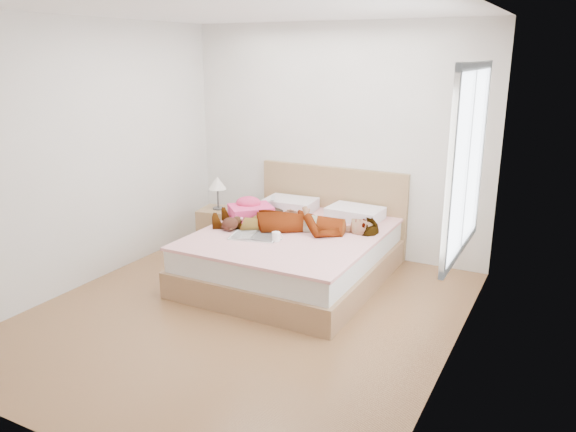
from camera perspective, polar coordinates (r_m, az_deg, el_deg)
The scene contains 11 objects.
ground at distance 5.16m, azimuth -4.47°, elevation -9.86°, with size 4.00×4.00×0.00m, color #4C2A17.
woman at distance 5.78m, azimuth 0.85°, elevation -0.19°, with size 0.65×1.72×0.24m, color white.
hair at distance 6.44m, azimuth -1.86°, elevation 0.78°, with size 0.39×0.48×0.07m, color black.
phone at distance 6.33m, azimuth -1.54°, elevation 1.82°, with size 0.04×0.09×0.01m, color silver.
room_shell at distance 4.33m, azimuth 17.76°, elevation 5.29°, with size 4.00×4.00×4.00m.
bed at distance 5.88m, azimuth 0.84°, elevation -3.52°, with size 1.80×2.08×1.00m.
towel at distance 6.17m, azimuth -3.86°, elevation 0.63°, with size 0.57×0.58×0.24m.
magazine at distance 5.57m, azimuth -3.44°, elevation -2.04°, with size 0.53×0.42×0.03m.
coffee_mug at distance 5.43m, azimuth -1.19°, elevation -2.10°, with size 0.12×0.09×0.09m.
plush_toy at distance 5.79m, azimuth -5.79°, elevation -0.75°, with size 0.20×0.26×0.13m.
nightstand at distance 6.66m, azimuth -7.03°, elevation -1.05°, with size 0.47×0.43×0.90m.
Camera 1 is at (2.50, -3.90, 2.27)m, focal length 35.00 mm.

